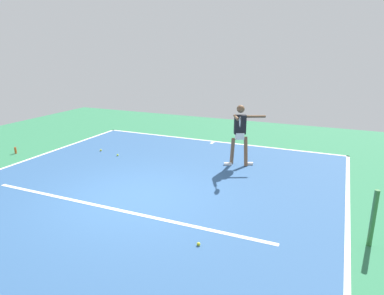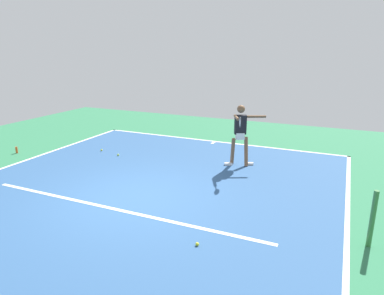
{
  "view_description": "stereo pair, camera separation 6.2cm",
  "coord_description": "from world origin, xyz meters",
  "px_view_note": "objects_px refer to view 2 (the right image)",
  "views": [
    {
      "loc": [
        -4.3,
        6.27,
        3.4
      ],
      "look_at": [
        -0.81,
        -1.68,
        0.9
      ],
      "focal_mm": 32.14,
      "sensor_mm": 36.0,
      "label": 1
    },
    {
      "loc": [
        -4.35,
        6.25,
        3.4
      ],
      "look_at": [
        -0.81,
        -1.68,
        0.9
      ],
      "focal_mm": 32.14,
      "sensor_mm": 36.0,
      "label": 2
    }
  ],
  "objects_px": {
    "tennis_ball_near_player": "(118,155)",
    "tennis_ball_by_sideline": "(197,244)",
    "water_bottle": "(17,150)",
    "tennis_player": "(241,131)",
    "tennis_ball_centre_court": "(102,150)",
    "net_post": "(372,219)"
  },
  "relations": [
    {
      "from": "water_bottle",
      "to": "tennis_ball_by_sideline",
      "type": "bearing_deg",
      "value": 160.74
    },
    {
      "from": "tennis_player",
      "to": "water_bottle",
      "type": "xyz_separation_m",
      "value": [
        7.24,
        1.85,
        -0.96
      ]
    },
    {
      "from": "tennis_player",
      "to": "tennis_ball_near_player",
      "type": "xyz_separation_m",
      "value": [
        3.93,
        0.7,
        -1.04
      ]
    },
    {
      "from": "tennis_ball_centre_court",
      "to": "water_bottle",
      "type": "xyz_separation_m",
      "value": [
        2.45,
        1.38,
        0.08
      ]
    },
    {
      "from": "tennis_ball_near_player",
      "to": "water_bottle",
      "type": "height_order",
      "value": "water_bottle"
    },
    {
      "from": "net_post",
      "to": "water_bottle",
      "type": "relative_size",
      "value": 4.86
    },
    {
      "from": "net_post",
      "to": "tennis_ball_centre_court",
      "type": "distance_m",
      "value": 8.67
    },
    {
      "from": "net_post",
      "to": "tennis_player",
      "type": "distance_m",
      "value": 4.78
    },
    {
      "from": "tennis_ball_near_player",
      "to": "tennis_ball_by_sideline",
      "type": "bearing_deg",
      "value": 139.28
    },
    {
      "from": "tennis_ball_by_sideline",
      "to": "tennis_ball_centre_court",
      "type": "xyz_separation_m",
      "value": [
        5.37,
        -4.11,
        0.0
      ]
    },
    {
      "from": "tennis_player",
      "to": "tennis_ball_near_player",
      "type": "distance_m",
      "value": 4.12
    },
    {
      "from": "tennis_ball_by_sideline",
      "to": "tennis_ball_near_player",
      "type": "xyz_separation_m",
      "value": [
        4.51,
        -3.88,
        0.0
      ]
    },
    {
      "from": "net_post",
      "to": "tennis_ball_centre_court",
      "type": "height_order",
      "value": "net_post"
    },
    {
      "from": "net_post",
      "to": "tennis_ball_centre_court",
      "type": "xyz_separation_m",
      "value": [
        8.17,
        -2.86,
        -0.5
      ]
    },
    {
      "from": "tennis_ball_centre_court",
      "to": "net_post",
      "type": "bearing_deg",
      "value": 160.7
    },
    {
      "from": "net_post",
      "to": "tennis_ball_near_player",
      "type": "relative_size",
      "value": 16.21
    },
    {
      "from": "tennis_player",
      "to": "tennis_ball_centre_court",
      "type": "distance_m",
      "value": 4.92
    },
    {
      "from": "tennis_ball_near_player",
      "to": "tennis_ball_centre_court",
      "type": "height_order",
      "value": "same"
    },
    {
      "from": "tennis_player",
      "to": "tennis_ball_centre_court",
      "type": "relative_size",
      "value": 28.0
    },
    {
      "from": "net_post",
      "to": "tennis_ball_centre_court",
      "type": "relative_size",
      "value": 16.21
    },
    {
      "from": "tennis_player",
      "to": "tennis_ball_near_player",
      "type": "relative_size",
      "value": 28.0
    },
    {
      "from": "tennis_player",
      "to": "tennis_ball_by_sideline",
      "type": "relative_size",
      "value": 28.0
    }
  ]
}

